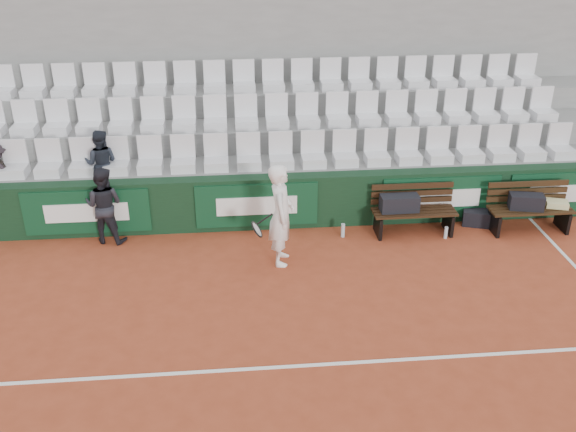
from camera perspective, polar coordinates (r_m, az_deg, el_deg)
The scene contains 21 objects.
ground at distance 8.62m, azimuth -0.09°, elevation -13.27°, with size 80.00×80.00×0.00m, color #A14024.
court_baseline at distance 8.61m, azimuth -0.09°, elevation -13.25°, with size 18.00×0.06×0.01m, color white.
back_barrier at distance 11.72m, azimuth -1.52°, elevation 1.27°, with size 18.00×0.34×1.00m.
grandstand_tier_front at distance 12.30m, azimuth -2.04°, elevation 2.52°, with size 18.00×0.95×1.00m, color gray.
grandstand_tier_mid at distance 13.08m, azimuth -2.31°, elevation 5.12°, with size 18.00×0.95×1.45m, color gray.
grandstand_tier_back at distance 13.89m, azimuth -2.54°, elevation 7.41°, with size 18.00×0.95×1.90m, color gray.
grandstand_rear_wall at distance 14.14m, azimuth -2.78°, elevation 13.04°, with size 18.00×0.30×4.40m, color gray.
seat_row_front at distance 11.82m, azimuth -2.05°, elevation 5.78°, with size 11.90×0.44×0.63m, color silver.
seat_row_mid at distance 12.57m, azimuth -2.35°, elevation 9.23°, with size 11.90×0.44×0.63m, color silver.
seat_row_back at distance 13.36m, azimuth -2.62°, elevation 12.29°, with size 11.90×0.44×0.63m, color silver.
bench_left at distance 11.82m, azimuth 11.08°, elevation -0.52°, with size 1.50×0.56×0.45m, color black.
bench_right at distance 12.49m, azimuth 20.61°, elevation -0.30°, with size 1.50×0.56×0.45m, color #321F0F.
sports_bag_left at distance 11.62m, azimuth 9.88°, elevation 1.13°, with size 0.68×0.29×0.29m, color black.
sports_bag_right at distance 12.30m, azimuth 20.42°, elevation 1.20°, with size 0.59×0.28×0.28m, color black.
towel at distance 12.63m, azimuth 22.79°, elevation 1.01°, with size 0.38×0.27×0.11m, color beige.
sports_bag_ground at distance 12.43m, azimuth 16.37°, elevation -0.14°, with size 0.48×0.29×0.29m, color black.
water_bottle_near at distance 11.57m, azimuth 4.90°, elevation -1.27°, with size 0.07×0.07×0.26m, color #AFC1C7.
water_bottle_far at distance 11.82m, azimuth 13.86°, elevation -1.44°, with size 0.06×0.06×0.23m, color silver.
tennis_player at distance 10.42m, azimuth -0.62°, elevation 0.11°, with size 0.74×0.68×1.74m.
ball_kid at distance 11.59m, azimuth -16.03°, elevation 0.94°, with size 0.68×0.53×1.40m, color black.
spectator_c at distance 11.99m, azimuth -16.52°, elevation 6.54°, with size 0.61×0.47×1.25m, color black.
Camera 1 is at (-0.59, -6.58, 5.54)m, focal length 40.00 mm.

